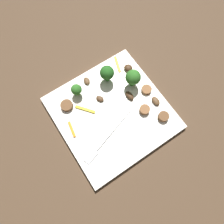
# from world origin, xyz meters

# --- Properties ---
(ground_plane) EXTENTS (1.40, 1.40, 0.00)m
(ground_plane) POSITION_xyz_m (0.00, 0.00, 0.00)
(ground_plane) COLOR #4C3826
(plate) EXTENTS (0.28, 0.28, 0.02)m
(plate) POSITION_xyz_m (0.00, 0.00, 0.01)
(plate) COLOR white
(plate) RESTS_ON ground_plane
(fork) EXTENTS (0.18, 0.06, 0.00)m
(fork) POSITION_xyz_m (0.05, 0.05, 0.02)
(fork) COLOR silver
(fork) RESTS_ON plate
(broccoli_floret_0) EXTENTS (0.04, 0.04, 0.06)m
(broccoli_floret_0) POSITION_xyz_m (-0.04, -0.09, 0.05)
(broccoli_floret_0) COLOR #296420
(broccoli_floret_0) RESTS_ON plate
(broccoli_floret_1) EXTENTS (0.03, 0.03, 0.04)m
(broccoli_floret_1) POSITION_xyz_m (0.05, -0.10, 0.04)
(broccoli_floret_1) COLOR #347525
(broccoli_floret_1) RESTS_ON plate
(broccoli_floret_2) EXTENTS (0.04, 0.04, 0.06)m
(broccoli_floret_2) POSITION_xyz_m (-0.09, -0.04, 0.06)
(broccoli_floret_2) COLOR #347525
(broccoli_floret_2) RESTS_ON plate
(sausage_slice_0) EXTENTS (0.04, 0.04, 0.01)m
(sausage_slice_0) POSITION_xyz_m (0.09, -0.08, 0.02)
(sausage_slice_0) COLOR brown
(sausage_slice_0) RESTS_ON plate
(sausage_slice_1) EXTENTS (0.04, 0.04, 0.01)m
(sausage_slice_1) POSITION_xyz_m (-0.07, 0.04, 0.02)
(sausage_slice_1) COLOR brown
(sausage_slice_1) RESTS_ON plate
(sausage_slice_2) EXTENTS (0.04, 0.04, 0.01)m
(sausage_slice_2) POSITION_xyz_m (-0.10, 0.09, 0.02)
(sausage_slice_2) COLOR brown
(sausage_slice_2) RESTS_ON plate
(sausage_slice_3) EXTENTS (0.04, 0.04, 0.01)m
(sausage_slice_3) POSITION_xyz_m (-0.11, -0.00, 0.02)
(sausage_slice_3) COLOR brown
(sausage_slice_3) RESTS_ON plate
(mushroom_0) EXTENTS (0.02, 0.03, 0.01)m
(mushroom_0) POSITION_xyz_m (-0.06, -0.01, 0.02)
(mushroom_0) COLOR #422B19
(mushroom_0) RESTS_ON plate
(mushroom_1) EXTENTS (0.02, 0.03, 0.01)m
(mushroom_1) POSITION_xyz_m (0.01, -0.05, 0.02)
(mushroom_1) COLOR #4C331E
(mushroom_1) RESTS_ON plate
(mushroom_2) EXTENTS (0.02, 0.03, 0.01)m
(mushroom_2) POSITION_xyz_m (0.01, -0.11, 0.02)
(mushroom_2) COLOR brown
(mushroom_2) RESTS_ON plate
(mushroom_3) EXTENTS (0.02, 0.03, 0.01)m
(mushroom_3) POSITION_xyz_m (-0.11, 0.04, 0.02)
(mushroom_3) COLOR brown
(mushroom_3) RESTS_ON plate
(mushroom_4) EXTENTS (0.03, 0.03, 0.01)m
(mushroom_4) POSITION_xyz_m (-0.11, -0.08, 0.02)
(mushroom_4) COLOR #422B19
(mushroom_4) RESTS_ON plate
(pepper_strip_0) EXTENTS (0.04, 0.05, 0.00)m
(pepper_strip_0) POSITION_xyz_m (0.06, -0.05, 0.02)
(pepper_strip_0) COLOR yellow
(pepper_strip_0) RESTS_ON plate
(pepper_strip_1) EXTENTS (0.01, 0.04, 0.00)m
(pepper_strip_1) POSITION_xyz_m (0.11, -0.02, 0.02)
(pepper_strip_1) COLOR orange
(pepper_strip_1) RESTS_ON plate
(pepper_strip_2) EXTENTS (0.02, 0.05, 0.00)m
(pepper_strip_2) POSITION_xyz_m (-0.09, -0.11, 0.02)
(pepper_strip_2) COLOR orange
(pepper_strip_2) RESTS_ON plate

